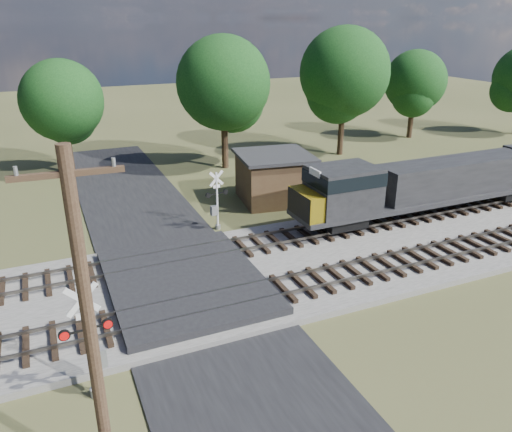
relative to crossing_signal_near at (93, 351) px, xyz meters
name	(u,v)px	position (x,y,z in m)	size (l,w,h in m)	color
ground	(188,293)	(4.76, 5.38, -1.81)	(160.00, 160.00, 0.00)	#414625
ballast_bed	(360,250)	(14.76, 5.88, -1.66)	(140.00, 10.00, 0.30)	gray
road	(188,292)	(4.76, 5.38, -1.77)	(7.00, 60.00, 0.08)	black
crossing_panel	(185,282)	(4.76, 5.88, -1.50)	(7.00, 9.00, 0.62)	#262628
track_near	(266,292)	(7.89, 3.38, -1.40)	(140.00, 2.60, 0.33)	black
track_far	(228,249)	(7.89, 8.38, -1.40)	(140.00, 2.60, 0.33)	black
crossing_signal_near	(93,351)	(0.00, 0.00, 0.00)	(1.76, 0.39, 4.35)	silver
crossing_signal_far	(216,206)	(8.55, 12.10, -0.26)	(1.50, 0.36, 3.73)	silver
utility_pole	(90,330)	(-0.12, -3.89, 3.32)	(2.37, 0.32, 9.67)	#342117
equipment_shed	(274,177)	(14.03, 15.50, -0.10)	(5.58, 5.58, 3.38)	#442E1D
treeline	(217,89)	(13.54, 25.78, 4.78)	(81.97, 10.82, 11.60)	black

